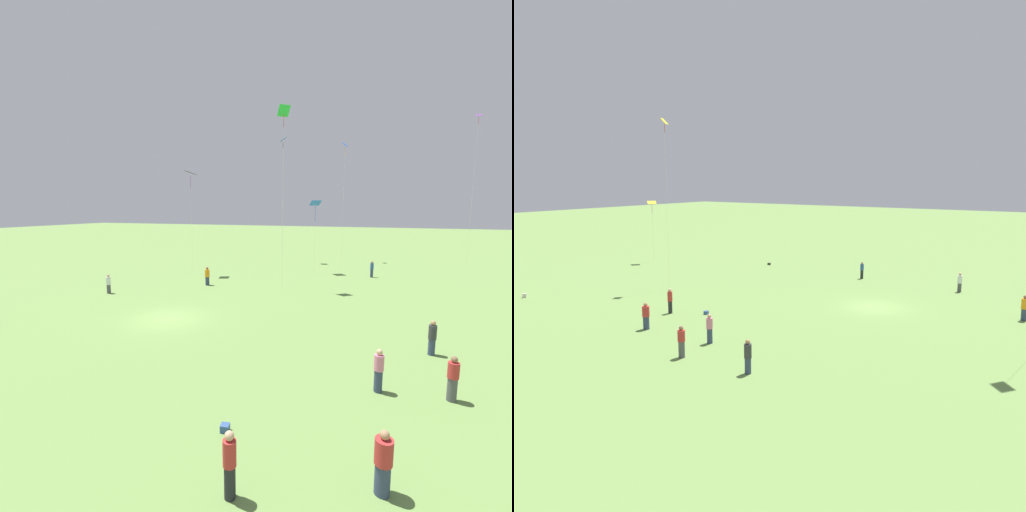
# 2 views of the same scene
# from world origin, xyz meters

# --- Properties ---
(ground_plane) EXTENTS (240.00, 240.00, 0.00)m
(ground_plane) POSITION_xyz_m (0.00, 0.00, 0.00)
(ground_plane) COLOR #6B8E47
(person_0) EXTENTS (0.55, 0.55, 1.74)m
(person_0) POSITION_xyz_m (-9.73, -2.20, 0.86)
(person_0) COLOR #333D5B
(person_0) RESTS_ON ground_plane
(person_1) EXTENTS (0.48, 0.48, 1.80)m
(person_1) POSITION_xyz_m (11.48, 9.61, 0.91)
(person_1) COLOR #232328
(person_1) RESTS_ON ground_plane
(person_3) EXTENTS (0.53, 0.53, 1.65)m
(person_3) POSITION_xyz_m (-4.10, -8.65, 0.82)
(person_3) COLOR #4C4C51
(person_3) RESTS_ON ground_plane
(person_4) EXTENTS (0.37, 0.37, 1.75)m
(person_4) POSITION_xyz_m (-18.89, 12.31, 0.88)
(person_4) COLOR #333D5B
(person_4) RESTS_ON ground_plane
(person_5) EXTENTS (0.45, 0.45, 1.76)m
(person_5) POSITION_xyz_m (4.93, 13.06, 0.88)
(person_5) COLOR #333D5B
(person_5) RESTS_ON ground_plane
(person_6) EXTENTS (0.52, 0.52, 1.75)m
(person_6) POSITION_xyz_m (4.67, 15.67, 0.87)
(person_6) COLOR #4C4C51
(person_6) RESTS_ON ground_plane
(person_7) EXTENTS (0.53, 0.53, 1.75)m
(person_7) POSITION_xyz_m (0.41, 15.53, 0.88)
(person_7) COLOR #333D5B
(person_7) RESTS_ON ground_plane
(person_8) EXTENTS (0.54, 0.54, 1.74)m
(person_8) POSITION_xyz_m (10.07, 13.18, 0.85)
(person_8) COLOR #333D5B
(person_8) RESTS_ON ground_plane
(kite_1) EXTENTS (0.62, 0.66, 18.23)m
(kite_1) POSITION_xyz_m (-30.14, 23.32, 16.29)
(kite_1) COLOR purple
(kite_1) RESTS_ON ground_plane
(kite_2) EXTENTS (1.49, 1.46, 11.13)m
(kite_2) POSITION_xyz_m (-14.03, -6.24, 10.65)
(kite_2) COLOR black
(kite_2) RESTS_ON ground_plane
(kite_3) EXTENTS (1.12, 1.18, 15.85)m
(kite_3) POSITION_xyz_m (-11.02, 4.74, 14.78)
(kite_3) COLOR green
(kite_3) RESTS_ON ground_plane
(kite_4) EXTENTS (1.09, 1.01, 16.41)m
(kite_4) POSITION_xyz_m (-26.59, 0.43, 15.25)
(kite_4) COLOR blue
(kite_4) RESTS_ON ground_plane
(kite_5) EXTENTS (1.42, 1.47, 8.06)m
(kite_5) POSITION_xyz_m (-19.50, 6.12, 7.57)
(kite_5) COLOR blue
(kite_5) RESTS_ON ground_plane
(kite_6) EXTENTS (0.92, 0.82, 15.91)m
(kite_6) POSITION_xyz_m (-30.14, 8.05, 14.58)
(kite_6) COLOR blue
(kite_6) RESTS_ON ground_plane
(picnic_bag_1) EXTENTS (0.32, 0.32, 0.24)m
(picnic_bag_1) POSITION_xyz_m (9.19, 8.41, 0.12)
(picnic_bag_1) COLOR #33518C
(picnic_bag_1) RESTS_ON ground_plane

